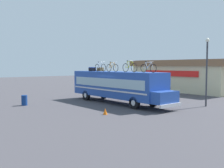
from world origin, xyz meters
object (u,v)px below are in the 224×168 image
at_px(rooftop_bicycle_2, 112,67).
at_px(trash_bin, 24,100).
at_px(rooftop_bicycle_3, 130,67).
at_px(bus, 117,85).
at_px(luggage_bag_2, 92,69).
at_px(luggage_bag_3, 100,69).
at_px(traffic_cone, 105,111).
at_px(street_lamp, 207,66).
at_px(luggage_bag_1, 92,69).
at_px(rooftop_bicycle_1, 100,67).
at_px(rooftop_bicycle_4, 148,68).

bearing_deg(rooftop_bicycle_2, trash_bin, -118.82).
bearing_deg(rooftop_bicycle_3, rooftop_bicycle_2, -175.02).
xyz_separation_m(bus, luggage_bag_2, (-3.69, -0.19, 1.34)).
relative_size(luggage_bag_3, traffic_cone, 1.32).
distance_m(rooftop_bicycle_2, traffic_cone, 6.31).
distance_m(bus, rooftop_bicycle_2, 1.62).
bearing_deg(street_lamp, luggage_bag_2, -154.70).
relative_size(luggage_bag_1, luggage_bag_3, 1.01).
height_order(luggage_bag_3, trash_bin, luggage_bag_3).
distance_m(rooftop_bicycle_2, street_lamp, 8.01).
bearing_deg(rooftop_bicycle_1, luggage_bag_3, 143.14).
distance_m(luggage_bag_2, traffic_cone, 8.90).
bearing_deg(luggage_bag_1, rooftop_bicycle_1, -13.12).
bearing_deg(luggage_bag_1, rooftop_bicycle_2, -9.88).
distance_m(bus, luggage_bag_3, 3.33).
bearing_deg(rooftop_bicycle_1, luggage_bag_1, 166.88).
bearing_deg(rooftop_bicycle_2, rooftop_bicycle_4, 4.46).
distance_m(rooftop_bicycle_1, rooftop_bicycle_4, 6.21).
bearing_deg(bus, street_lamp, 36.03).
distance_m(rooftop_bicycle_3, trash_bin, 9.37).
distance_m(rooftop_bicycle_4, street_lamp, 5.07).
xyz_separation_m(rooftop_bicycle_3, traffic_cone, (1.89, -4.06, -3.02)).
height_order(luggage_bag_3, rooftop_bicycle_3, rooftop_bicycle_3).
bearing_deg(luggage_bag_1, bus, -4.56).
bearing_deg(luggage_bag_2, traffic_cone, -28.70).
xyz_separation_m(luggage_bag_1, rooftop_bicycle_2, (4.16, -0.72, 0.18)).
height_order(luggage_bag_1, luggage_bag_3, luggage_bag_1).
xyz_separation_m(rooftop_bicycle_1, rooftop_bicycle_2, (2.13, -0.25, -0.01)).
height_order(luggage_bag_2, rooftop_bicycle_3, rooftop_bicycle_3).
bearing_deg(luggage_bag_3, rooftop_bicycle_4, -3.42).
relative_size(bus, rooftop_bicycle_3, 6.45).
distance_m(traffic_cone, street_lamp, 9.56).
distance_m(rooftop_bicycle_3, traffic_cone, 5.40).
relative_size(bus, street_lamp, 2.04).
xyz_separation_m(trash_bin, street_lamp, (10.05, 11.49, 2.92)).
height_order(rooftop_bicycle_4, traffic_cone, rooftop_bicycle_4).
relative_size(bus, traffic_cone, 25.42).
bearing_deg(trash_bin, luggage_bag_2, 88.12).
bearing_deg(rooftop_bicycle_1, bus, 2.92).
xyz_separation_m(traffic_cone, street_lamp, (2.41, 8.71, 3.13)).
relative_size(bus, luggage_bag_2, 16.19).
distance_m(bus, rooftop_bicycle_3, 2.43).
bearing_deg(bus, luggage_bag_1, 175.44).
distance_m(rooftop_bicycle_4, traffic_cone, 5.15).
bearing_deg(rooftop_bicycle_1, rooftop_bicycle_3, -0.93).
height_order(luggage_bag_2, rooftop_bicycle_4, rooftop_bicycle_4).
bearing_deg(traffic_cone, trash_bin, -160.00).
xyz_separation_m(rooftop_bicycle_3, street_lamp, (4.29, 4.65, 0.11)).
bearing_deg(luggage_bag_1, luggage_bag_2, -36.57).
height_order(bus, street_lamp, street_lamp).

